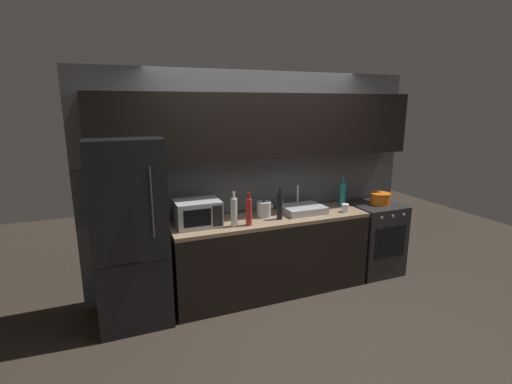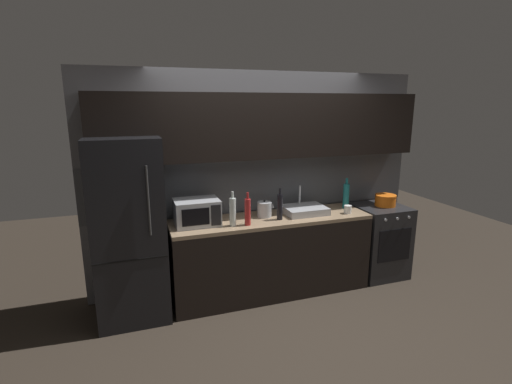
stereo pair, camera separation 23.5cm
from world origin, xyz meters
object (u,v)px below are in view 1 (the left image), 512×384
Objects in this scene: mug_white at (345,208)px; microwave at (198,213)px; wine_bottle_red at (249,212)px; wine_bottle_teal at (342,194)px; refrigerator at (130,233)px; kettle at (264,209)px; cooking_pot at (380,198)px; oven_range at (374,238)px; wine_bottle_clear at (234,212)px; wine_bottle_dark at (280,206)px.

microwave is at bearing 174.80° from mug_white.
wine_bottle_red is 1.35m from wine_bottle_teal.
refrigerator is at bearing -178.45° from microwave.
kettle reaches higher than cooking_pot.
refrigerator is at bearing 179.98° from oven_range.
oven_range is 2.46× the size of wine_bottle_clear.
wine_bottle_teal is at bearing 10.28° from wine_bottle_dark.
wine_bottle_clear is 3.87× the size of mug_white.
refrigerator is 3.03m from cooking_pot.
refrigerator is at bearing 176.44° from wine_bottle_dark.
refrigerator is 5.26× the size of wine_bottle_red.
wine_bottle_teal is (1.82, 0.05, 0.02)m from microwave.
kettle is 0.53× the size of wine_bottle_teal.
kettle is at bearing 25.22° from wine_bottle_clear.
kettle reaches higher than mug_white.
wine_bottle_clear is at bearing -8.07° from refrigerator.
wine_bottle_clear is (-0.54, -0.05, 0.01)m from wine_bottle_dark.
wine_bottle_red is 1.37× the size of cooking_pot.
wine_bottle_dark and wine_bottle_red have the same top height.
wine_bottle_dark is at bearing -176.17° from cooking_pot.
kettle is (0.77, 0.04, -0.05)m from microwave.
wine_bottle_clear is 1.05× the size of wine_bottle_red.
wine_bottle_clear is at bearing -154.78° from kettle.
kettle is (1.45, 0.05, 0.07)m from refrigerator.
refrigerator is at bearing 171.93° from wine_bottle_clear.
kettle is at bearing 39.68° from wine_bottle_red.
oven_range is at bearing -178.59° from cooking_pot.
wine_bottle_dark is at bearing -3.56° from refrigerator.
oven_range is (2.97, -0.00, -0.47)m from refrigerator.
kettle reaches higher than oven_range.
wine_bottle_clear is at bearing -175.85° from cooking_pot.
wine_bottle_red is 3.71× the size of mug_white.
mug_white is at bearing -2.81° from wine_bottle_dark.
refrigerator is 1.20m from wine_bottle_red.
kettle is 0.54× the size of wine_bottle_clear.
microwave reaches higher than oven_range.
wine_bottle_clear reaches higher than oven_range.
wine_bottle_teal is at bearing 171.00° from oven_range.
oven_range is at bearing 3.93° from wine_bottle_dark.
wine_bottle_teal is (1.33, 0.24, 0.01)m from wine_bottle_red.
microwave is 2.35m from cooking_pot.
cooking_pot is (0.52, -0.07, -0.09)m from wine_bottle_teal.
wine_bottle_teal reaches higher than wine_bottle_dark.
mug_white is at bearing 0.28° from wine_bottle_clear.
kettle is at bearing 177.91° from oven_range.
wine_bottle_teal is at bearing 1.70° from microwave.
microwave is at bearing 179.51° from oven_range.
microwave reaches higher than mug_white.
microwave is at bearing -178.30° from wine_bottle_teal.
wine_bottle_teal is at bearing 10.31° from wine_bottle_red.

